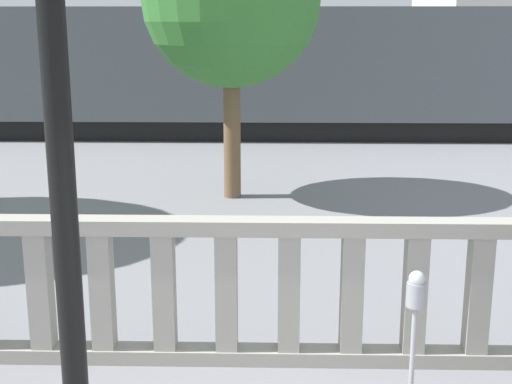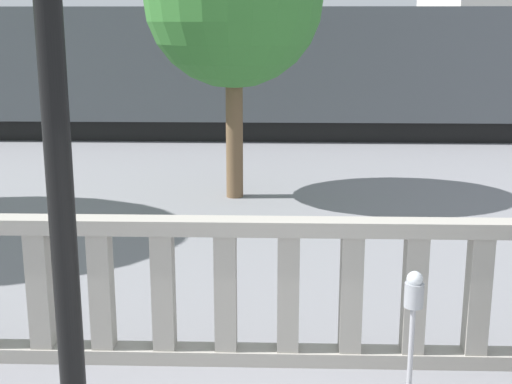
{
  "view_description": "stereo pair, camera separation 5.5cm",
  "coord_description": "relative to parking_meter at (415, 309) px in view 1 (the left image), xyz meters",
  "views": [
    {
      "loc": [
        -0.15,
        -2.97,
        3.16
      ],
      "look_at": [
        -0.33,
        4.19,
        1.41
      ],
      "focal_mm": 50.0,
      "sensor_mm": 36.0,
      "label": 1
    },
    {
      "loc": [
        -0.1,
        -2.97,
        3.16
      ],
      "look_at": [
        -0.33,
        4.19,
        1.41
      ],
      "focal_mm": 50.0,
      "sensor_mm": 36.0,
      "label": 2
    }
  ],
  "objects": [
    {
      "name": "parking_meter",
      "position": [
        0.0,
        0.0,
        0.0
      ],
      "size": [
        0.14,
        0.14,
        1.36
      ],
      "color": "#99999E",
      "rests_on": "ground"
    },
    {
      "name": "train_near",
      "position": [
        -2.52,
        14.64,
        0.76
      ],
      "size": [
        25.8,
        2.69,
        4.05
      ],
      "color": "black",
      "rests_on": "ground"
    },
    {
      "name": "balustrade",
      "position": [
        -0.91,
        1.2,
        -0.36
      ],
      "size": [
        17.32,
        0.24,
        1.4
      ],
      "color": "#9E998E",
      "rests_on": "ground"
    }
  ]
}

